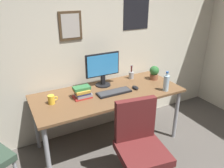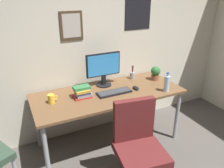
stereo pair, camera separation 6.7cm
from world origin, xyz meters
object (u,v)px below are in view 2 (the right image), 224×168
object	(u,v)px
computer_mouse	(136,88)
potted_plant	(155,73)
book_stack_left	(82,92)
pen_cup	(132,75)
keyboard	(114,92)
office_chair	(138,143)
water_bottle	(167,83)
coffee_mug_near	(51,99)
monitor	(104,68)

from	to	relation	value
computer_mouse	potted_plant	distance (m)	0.44
potted_plant	book_stack_left	xyz separation A→B (m)	(-1.09, -0.07, -0.04)
pen_cup	keyboard	bearing A→B (deg)	-144.65
computer_mouse	book_stack_left	world-z (taller)	book_stack_left
keyboard	pen_cup	xyz separation A→B (m)	(0.44, 0.31, 0.04)
office_chair	keyboard	xyz separation A→B (m)	(0.09, 0.70, 0.23)
water_bottle	pen_cup	bearing A→B (deg)	106.84
office_chair	coffee_mug_near	distance (m)	1.06
keyboard	water_bottle	bearing A→B (deg)	-21.07
keyboard	monitor	bearing A→B (deg)	92.52
coffee_mug_near	pen_cup	bearing A→B (deg)	10.97
coffee_mug_near	book_stack_left	xyz separation A→B (m)	(0.36, -0.01, 0.01)
computer_mouse	book_stack_left	bearing A→B (deg)	172.83
office_chair	monitor	distance (m)	1.09
monitor	keyboard	xyz separation A→B (m)	(0.01, -0.28, -0.23)
potted_plant	coffee_mug_near	bearing A→B (deg)	-177.83
potted_plant	pen_cup	world-z (taller)	pen_cup
coffee_mug_near	monitor	bearing A→B (deg)	15.26
monitor	water_bottle	size ratio (longest dim) A/B	1.82
monitor	water_bottle	world-z (taller)	monitor
computer_mouse	potted_plant	xyz separation A→B (m)	(0.41, 0.15, 0.09)
office_chair	monitor	size ratio (longest dim) A/B	2.07
monitor	potted_plant	bearing A→B (deg)	-11.29
book_stack_left	computer_mouse	bearing A→B (deg)	-7.17
water_bottle	book_stack_left	size ratio (longest dim) A/B	1.21
monitor	coffee_mug_near	bearing A→B (deg)	-164.74
office_chair	pen_cup	xyz separation A→B (m)	(0.53, 1.01, 0.28)
monitor	keyboard	world-z (taller)	monitor
potted_plant	book_stack_left	world-z (taller)	potted_plant
computer_mouse	pen_cup	distance (m)	0.36
water_bottle	coffee_mug_near	size ratio (longest dim) A/B	2.26
computer_mouse	water_bottle	bearing A→B (deg)	-35.63
keyboard	office_chair	bearing A→B (deg)	-97.05
water_bottle	coffee_mug_near	bearing A→B (deg)	166.72
coffee_mug_near	pen_cup	world-z (taller)	pen_cup
keyboard	computer_mouse	distance (m)	0.30
water_bottle	book_stack_left	distance (m)	1.04
coffee_mug_near	computer_mouse	bearing A→B (deg)	-5.39
monitor	computer_mouse	world-z (taller)	monitor
keyboard	potted_plant	world-z (taller)	potted_plant
monitor	keyboard	distance (m)	0.36
keyboard	book_stack_left	distance (m)	0.39
keyboard	coffee_mug_near	xyz separation A→B (m)	(-0.74, 0.08, 0.04)
monitor	computer_mouse	bearing A→B (deg)	-43.48
coffee_mug_near	potted_plant	xyz separation A→B (m)	(1.45, 0.05, 0.05)
pen_cup	book_stack_left	size ratio (longest dim) A/B	0.96
coffee_mug_near	water_bottle	bearing A→B (deg)	-13.28
coffee_mug_near	book_stack_left	size ratio (longest dim) A/B	0.54
water_bottle	book_stack_left	bearing A→B (deg)	162.84
office_chair	water_bottle	world-z (taller)	water_bottle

